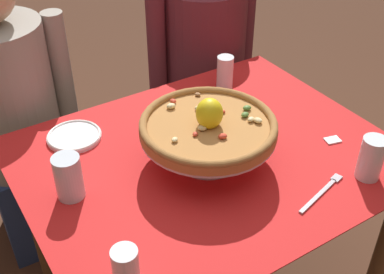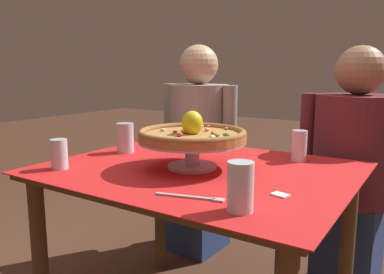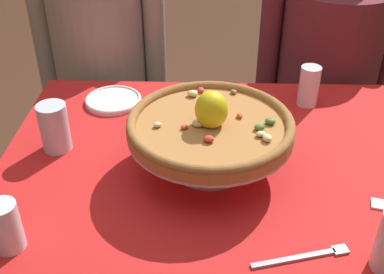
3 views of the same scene
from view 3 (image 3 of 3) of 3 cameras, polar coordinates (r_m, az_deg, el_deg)
The scene contains 11 objects.
dining_table at distance 1.32m, azimuth 2.74°, elevation -6.94°, with size 1.14×0.92×0.72m.
pizza_stand at distance 1.19m, azimuth 2.16°, elevation -0.71°, with size 0.41×0.41×0.11m.
pizza at distance 1.16m, azimuth 2.23°, elevation 1.56°, with size 0.41×0.41×0.11m.
water_glass_side_left at distance 1.32m, azimuth -16.07°, elevation 0.77°, with size 0.08×0.08×0.13m.
water_glass_back_right at distance 1.52m, azimuth 13.76°, elevation 5.69°, with size 0.06×0.06×0.13m.
water_glass_front_left at distance 1.06m, azimuth -21.28°, elevation -10.24°, with size 0.06×0.06×0.11m.
side_plate at distance 1.53m, azimuth -9.39°, elevation 4.40°, with size 0.18×0.18×0.02m.
dinner_fork at distance 1.03m, azimuth 13.45°, elevation -13.70°, with size 0.21×0.07×0.01m.
sugar_packet at distance 1.20m, azimuth 21.78°, elevation -7.54°, with size 0.05×0.04×0.01m, color white.
diner_left at distance 1.94m, azimuth -10.54°, elevation 6.71°, with size 0.51×0.37×1.24m.
diner_right at distance 1.96m, azimuth 15.52°, elevation 6.12°, with size 0.54×0.40×1.21m.
Camera 3 is at (-0.03, -1.00, 1.47)m, focal length 44.63 mm.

